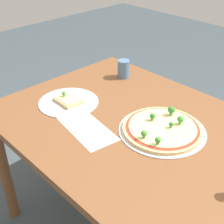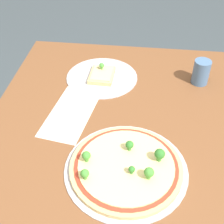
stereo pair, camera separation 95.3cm
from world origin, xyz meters
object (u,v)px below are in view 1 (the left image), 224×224
at_px(dining_table, 141,143).
at_px(pizza_tray_slice, 68,101).
at_px(pizza_tray_whole, 162,128).
at_px(drinking_cup, 124,69).

bearing_deg(dining_table, pizza_tray_slice, -165.99).
bearing_deg(dining_table, pizza_tray_whole, 29.17).
relative_size(pizza_tray_whole, drinking_cup, 3.69).
relative_size(pizza_tray_slice, drinking_cup, 2.93).
bearing_deg(drinking_cup, pizza_tray_whole, -28.14).
distance_m(dining_table, pizza_tray_slice, 0.42).
xyz_separation_m(pizza_tray_slice, drinking_cup, (-0.01, 0.41, 0.04)).
height_order(dining_table, drinking_cup, drinking_cup).
relative_size(pizza_tray_whole, pizza_tray_slice, 1.26).
distance_m(pizza_tray_whole, pizza_tray_slice, 0.50).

